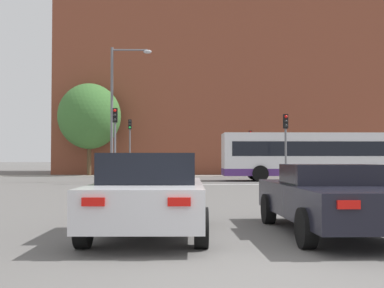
{
  "coord_description": "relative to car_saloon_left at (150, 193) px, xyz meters",
  "views": [
    {
      "loc": [
        -1.0,
        -5.57,
        1.4
      ],
      "look_at": [
        -0.37,
        25.33,
        2.36
      ],
      "focal_mm": 45.0,
      "sensor_mm": 36.0,
      "label": 1
    }
  ],
  "objects": [
    {
      "name": "ground_plane",
      "position": [
        1.61,
        -3.37,
        -0.76
      ],
      "size": [
        400.0,
        400.0,
        0.0
      ],
      "primitive_type": "plane",
      "color": "#605E5B"
    },
    {
      "name": "car_roadster_right",
      "position": [
        3.42,
        0.01,
        -0.1
      ],
      "size": [
        2.16,
        4.77,
        1.29
      ],
      "rotation": [
        0.0,
        0.0,
        0.02
      ],
      "color": "black",
      "rests_on": "ground_plane"
    },
    {
      "name": "street_lamp_junction",
      "position": [
        -3.26,
        20.11,
        4.19
      ],
      "size": [
        2.48,
        0.36,
        8.16
      ],
      "color": "slate",
      "rests_on": "ground_plane"
    },
    {
      "name": "car_saloon_left",
      "position": [
        0.0,
        0.0,
        0.0
      ],
      "size": [
        2.11,
        4.57,
        1.5
      ],
      "rotation": [
        0.0,
        0.0,
        -0.02
      ],
      "color": "silver",
      "rests_on": "ground_plane"
    },
    {
      "name": "traffic_light_far_left",
      "position": [
        -3.64,
        30.03,
        2.3
      ],
      "size": [
        0.26,
        0.31,
        4.6
      ],
      "color": "slate",
      "rests_on": "ground_plane"
    },
    {
      "name": "traffic_light_near_right",
      "position": [
        6.37,
        17.7,
        1.87
      ],
      "size": [
        0.26,
        0.31,
        3.89
      ],
      "color": "slate",
      "rests_on": "ground_plane"
    },
    {
      "name": "far_pavement",
      "position": [
        1.61,
        30.78,
        -0.76
      ],
      "size": [
        68.14,
        2.5,
        0.01
      ],
      "primitive_type": "cube",
      "color": "gray",
      "rests_on": "ground_plane"
    },
    {
      "name": "pedestrian_walking_east",
      "position": [
        7.66,
        30.29,
        0.2
      ],
      "size": [
        0.43,
        0.28,
        1.66
      ],
      "rotation": [
        0.0,
        0.0,
        0.17
      ],
      "color": "black",
      "rests_on": "ground_plane"
    },
    {
      "name": "tree_by_building",
      "position": [
        -7.27,
        31.9,
        4.25
      ],
      "size": [
        5.3,
        5.3,
        7.8
      ],
      "color": "#4C3823",
      "rests_on": "ground_plane"
    },
    {
      "name": "traffic_light_near_left",
      "position": [
        -3.15,
        17.87,
        2.08
      ],
      "size": [
        0.26,
        0.31,
        4.23
      ],
      "color": "slate",
      "rests_on": "ground_plane"
    },
    {
      "name": "stop_line_strip",
      "position": [
        1.61,
        17.18,
        -0.76
      ],
      "size": [
        7.32,
        0.3,
        0.01
      ],
      "primitive_type": "cube",
      "color": "silver",
      "rests_on": "ground_plane"
    },
    {
      "name": "bus_crossing_lead",
      "position": [
        8.94,
        21.56,
        0.86
      ],
      "size": [
        11.52,
        2.67,
        3.02
      ],
      "rotation": [
        0.0,
        0.0,
        1.57
      ],
      "color": "silver",
      "rests_on": "ground_plane"
    },
    {
      "name": "pedestrian_waiting",
      "position": [
        11.56,
        31.54,
        0.2
      ],
      "size": [
        0.27,
        0.43,
        1.65
      ],
      "rotation": [
        0.0,
        0.0,
        4.58
      ],
      "color": "black",
      "rests_on": "ground_plane"
    },
    {
      "name": "traffic_light_far_right",
      "position": [
        6.12,
        29.82,
        1.74
      ],
      "size": [
        0.26,
        0.31,
        3.69
      ],
      "color": "slate",
      "rests_on": "ground_plane"
    },
    {
      "name": "brick_civic_building",
      "position": [
        4.92,
        41.15,
        10.13
      ],
      "size": [
        32.61,
        15.53,
        28.02
      ],
      "color": "brown",
      "rests_on": "ground_plane"
    }
  ]
}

